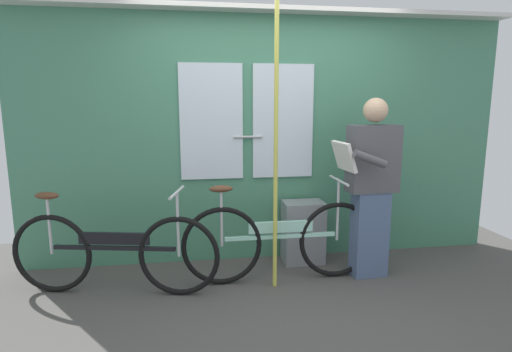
{
  "coord_description": "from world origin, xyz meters",
  "views": [
    {
      "loc": [
        -0.75,
        -2.93,
        1.59
      ],
      "look_at": [
        -0.18,
        0.71,
        0.92
      ],
      "focal_mm": 29.25,
      "sensor_mm": 36.0,
      "label": 1
    }
  ],
  "objects_px": {
    "bicycle_near_door": "(280,240)",
    "bicycle_leaning_behind": "(114,252)",
    "handrail_pole": "(276,149)",
    "trash_bin_by_wall": "(303,232)",
    "passenger_reading_newspaper": "(371,185)"
  },
  "relations": [
    {
      "from": "passenger_reading_newspaper",
      "to": "handrail_pole",
      "type": "xyz_separation_m",
      "value": [
        -0.89,
        -0.1,
        0.34
      ]
    },
    {
      "from": "handrail_pole",
      "to": "bicycle_near_door",
      "type": "bearing_deg",
      "value": 59.11
    },
    {
      "from": "bicycle_leaning_behind",
      "to": "trash_bin_by_wall",
      "type": "distance_m",
      "value": 1.79
    },
    {
      "from": "bicycle_leaning_behind",
      "to": "passenger_reading_newspaper",
      "type": "bearing_deg",
      "value": 12.69
    },
    {
      "from": "bicycle_near_door",
      "to": "bicycle_leaning_behind",
      "type": "relative_size",
      "value": 1.02
    },
    {
      "from": "bicycle_near_door",
      "to": "passenger_reading_newspaper",
      "type": "xyz_separation_m",
      "value": [
        0.82,
        -0.01,
        0.48
      ]
    },
    {
      "from": "bicycle_leaning_behind",
      "to": "handrail_pole",
      "type": "relative_size",
      "value": 0.72
    },
    {
      "from": "bicycle_leaning_behind",
      "to": "handrail_pole",
      "type": "bearing_deg",
      "value": 9.09
    },
    {
      "from": "trash_bin_by_wall",
      "to": "bicycle_near_door",
      "type": "bearing_deg",
      "value": -128.75
    },
    {
      "from": "bicycle_near_door",
      "to": "bicycle_leaning_behind",
      "type": "height_order",
      "value": "bicycle_near_door"
    },
    {
      "from": "bicycle_leaning_behind",
      "to": "handrail_pole",
      "type": "distance_m",
      "value": 1.58
    },
    {
      "from": "trash_bin_by_wall",
      "to": "handrail_pole",
      "type": "relative_size",
      "value": 0.26
    },
    {
      "from": "trash_bin_by_wall",
      "to": "handrail_pole",
      "type": "xyz_separation_m",
      "value": [
        -0.39,
        -0.51,
        0.89
      ]
    },
    {
      "from": "trash_bin_by_wall",
      "to": "handrail_pole",
      "type": "bearing_deg",
      "value": -127.23
    },
    {
      "from": "bicycle_near_door",
      "to": "passenger_reading_newspaper",
      "type": "bearing_deg",
      "value": -0.85
    }
  ]
}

